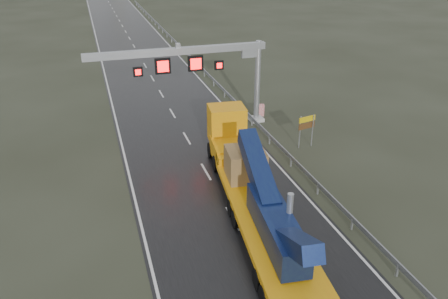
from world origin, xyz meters
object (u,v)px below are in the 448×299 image
object	(u,v)px
sign_gantry	(204,64)
exit_sign_pair	(307,125)
heavy_haul_truck	(250,179)
striped_barrier	(260,110)

from	to	relation	value
sign_gantry	exit_sign_pair	distance (m)	9.81
sign_gantry	heavy_haul_truck	size ratio (longest dim) A/B	0.74
heavy_haul_truck	striped_barrier	world-z (taller)	heavy_haul_truck
sign_gantry	striped_barrier	xyz separation A→B (m)	(5.60, 0.99, -5.05)
heavy_haul_truck	sign_gantry	bearing A→B (deg)	93.46
heavy_haul_truck	striped_barrier	size ratio (longest dim) A/B	18.07
sign_gantry	exit_sign_pair	bearing A→B (deg)	-44.08
heavy_haul_truck	exit_sign_pair	size ratio (longest dim) A/B	7.71
heavy_haul_truck	striped_barrier	distance (m)	15.25
exit_sign_pair	striped_barrier	world-z (taller)	exit_sign_pair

